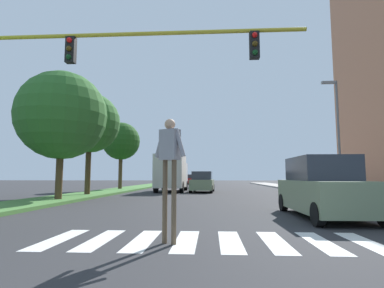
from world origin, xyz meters
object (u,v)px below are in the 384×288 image
(truck_box_delivery, at_px, (172,173))
(sedan_midblock, at_px, (202,183))
(suv_crossing, at_px, (323,188))
(sedan_far_horizon, at_px, (192,180))
(traffic_light_gantry, at_px, (71,72))
(sedan_distant, at_px, (201,181))
(pedestrian_performer, at_px, (170,159))
(tree_far, at_px, (90,123))
(tree_mid, at_px, (62,115))
(tree_distant, at_px, (121,141))
(street_lamp_right, at_px, (337,126))

(truck_box_delivery, bearing_deg, sedan_midblock, -20.01)
(suv_crossing, relative_size, sedan_far_horizon, 1.06)
(traffic_light_gantry, distance_m, sedan_midblock, 17.87)
(sedan_midblock, relative_size, sedan_distant, 0.91)
(suv_crossing, bearing_deg, sedan_distant, 100.53)
(traffic_light_gantry, bearing_deg, sedan_midblock, 78.69)
(suv_crossing, distance_m, sedan_distant, 26.68)
(traffic_light_gantry, distance_m, pedestrian_performer, 4.97)
(tree_far, bearing_deg, sedan_far_horizon, 80.74)
(tree_mid, height_order, traffic_light_gantry, tree_mid)
(tree_far, height_order, sedan_distant, tree_far)
(tree_far, xyz_separation_m, truck_box_delivery, (4.78, 6.73, -3.28))
(sedan_midblock, height_order, truck_box_delivery, truck_box_delivery)
(tree_distant, distance_m, sedan_far_horizon, 22.89)
(tree_mid, xyz_separation_m, street_lamp_right, (16.20, 4.78, 0.05))
(tree_far, xyz_separation_m, traffic_light_gantry, (4.04, -11.42, -0.51))
(street_lamp_right, bearing_deg, tree_distant, 153.20)
(tree_distant, xyz_separation_m, suv_crossing, (12.31, -18.63, -3.76))
(traffic_light_gantry, relative_size, pedestrian_performer, 4.03)
(street_lamp_right, relative_size, pedestrian_performer, 3.01)
(suv_crossing, bearing_deg, tree_mid, 155.41)
(sedan_distant, relative_size, sedan_far_horizon, 1.05)
(sedan_distant, bearing_deg, traffic_light_gantry, -95.98)
(tree_far, relative_size, pedestrian_performer, 2.74)
(street_lamp_right, bearing_deg, traffic_light_gantry, -136.50)
(pedestrian_performer, relative_size, suv_crossing, 0.54)
(sedan_distant, height_order, truck_box_delivery, truck_box_delivery)
(street_lamp_right, xyz_separation_m, truck_box_delivery, (-11.69, 6.35, -2.96))
(street_lamp_right, xyz_separation_m, suv_crossing, (-4.62, -10.08, -3.66))
(suv_crossing, height_order, sedan_distant, suv_crossing)
(sedan_midblock, bearing_deg, traffic_light_gantry, -101.31)
(tree_far, distance_m, sedan_far_horizon, 31.48)
(street_lamp_right, xyz_separation_m, sedan_far_horizon, (-11.44, 30.42, -3.84))
(traffic_light_gantry, relative_size, sedan_distant, 2.19)
(suv_crossing, bearing_deg, truck_box_delivery, 113.27)
(tree_mid, distance_m, street_lamp_right, 16.89)
(suv_crossing, xyz_separation_m, sedan_midblock, (-4.37, 15.45, -0.14))
(suv_crossing, xyz_separation_m, truck_box_delivery, (-7.07, 16.43, 0.70))
(tree_distant, xyz_separation_m, sedan_far_horizon, (5.49, 21.87, -3.93))
(sedan_distant, height_order, sedan_far_horizon, sedan_distant)
(tree_distant, distance_m, truck_box_delivery, 6.46)
(street_lamp_right, distance_m, sedan_distant, 19.12)
(suv_crossing, relative_size, sedan_distant, 1.01)
(tree_far, bearing_deg, tree_distant, 93.00)
(sedan_midblock, distance_m, sedan_distant, 10.80)
(traffic_light_gantry, xyz_separation_m, sedan_midblock, (3.43, 17.16, -3.61))
(tree_distant, xyz_separation_m, truck_box_delivery, (5.25, -2.20, -3.05))
(sedan_far_horizon, bearing_deg, sedan_distant, -82.23)
(sedan_far_horizon, bearing_deg, truck_box_delivery, -90.58)
(traffic_light_gantry, height_order, sedan_midblock, traffic_light_gantry)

